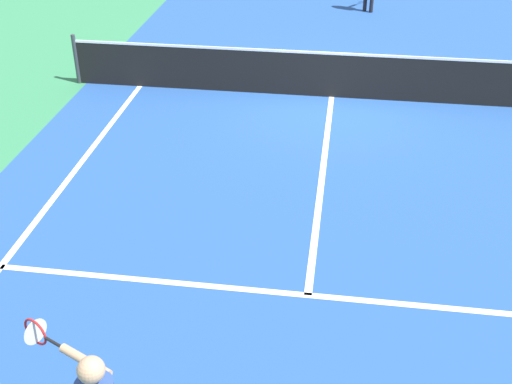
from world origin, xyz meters
name	(u,v)px	position (x,y,z in m)	size (l,w,h in m)	color
ground_plane	(332,97)	(0.00, 0.00, 0.00)	(60.00, 60.00, 0.00)	#337F51
court_surface_inbounds	(332,97)	(0.00, 0.00, 0.00)	(10.62, 24.40, 0.00)	#234C93
line_sideline_left	(16,247)	(-4.11, -5.95, 0.00)	(0.10, 11.89, 0.01)	white
line_service_near	(308,295)	(0.00, -6.40, 0.00)	(8.22, 0.10, 0.01)	white
line_center_service	(323,172)	(0.00, -3.20, 0.00)	(0.10, 6.40, 0.01)	white
net	(333,74)	(0.00, 0.00, 0.49)	(11.03, 0.09, 1.07)	#33383D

